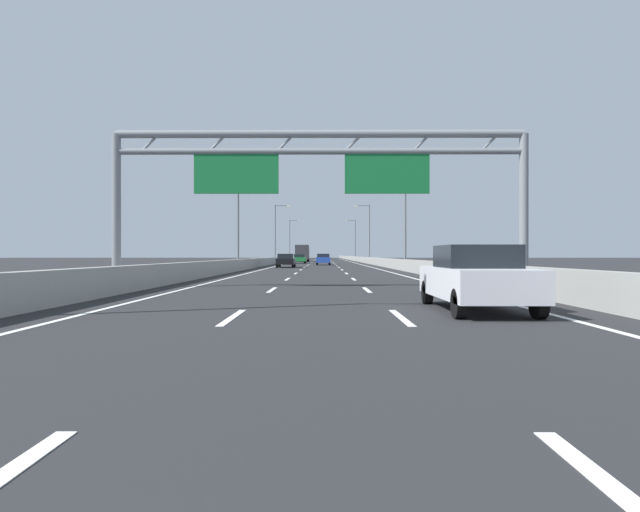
{
  "coord_description": "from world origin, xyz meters",
  "views": [
    {
      "loc": [
        0.14,
        0.91,
        1.35
      ],
      "look_at": [
        -0.28,
        75.56,
        1.14
      ],
      "focal_mm": 30.55,
      "sensor_mm": 36.0,
      "label": 1
    }
  ],
  "objects_px": {
    "streetlamp_left_mid": "(241,211)",
    "streetlamp_left_far": "(277,230)",
    "white_car": "(476,277)",
    "blue_car": "(323,259)",
    "green_car": "(300,259)",
    "streetlamp_right_far": "(368,230)",
    "black_car": "(286,260)",
    "box_truck": "(302,253)",
    "streetlamp_right_mid": "(403,211)",
    "sign_gantry": "(318,168)",
    "streetlamp_left_distant": "(291,237)",
    "streetlamp_right_distant": "(354,237)"
  },
  "relations": [
    {
      "from": "streetlamp_right_distant",
      "to": "green_car",
      "type": "distance_m",
      "value": 46.67
    },
    {
      "from": "streetlamp_right_far",
      "to": "box_truck",
      "type": "relative_size",
      "value": 1.19
    },
    {
      "from": "streetlamp_left_distant",
      "to": "blue_car",
      "type": "xyz_separation_m",
      "value": [
        7.63,
        -57.57,
        -4.64
      ]
    },
    {
      "from": "streetlamp_left_far",
      "to": "blue_car",
      "type": "xyz_separation_m",
      "value": [
        7.63,
        -18.85,
        -4.64
      ]
    },
    {
      "from": "sign_gantry",
      "to": "streetlamp_right_far",
      "type": "xyz_separation_m",
      "value": [
        7.54,
        66.89,
        0.57
      ]
    },
    {
      "from": "blue_car",
      "to": "box_truck",
      "type": "xyz_separation_m",
      "value": [
        -3.89,
        31.2,
        0.94
      ]
    },
    {
      "from": "streetlamp_right_mid",
      "to": "box_truck",
      "type": "relative_size",
      "value": 1.19
    },
    {
      "from": "streetlamp_left_far",
      "to": "streetlamp_left_distant",
      "type": "relative_size",
      "value": 1.0
    },
    {
      "from": "streetlamp_left_far",
      "to": "green_car",
      "type": "xyz_separation_m",
      "value": [
        4.05,
        -6.42,
        -4.68
      ]
    },
    {
      "from": "streetlamp_right_mid",
      "to": "streetlamp_right_far",
      "type": "bearing_deg",
      "value": 90.0
    },
    {
      "from": "white_car",
      "to": "black_car",
      "type": "distance_m",
      "value": 44.39
    },
    {
      "from": "streetlamp_right_mid",
      "to": "green_car",
      "type": "distance_m",
      "value": 34.4
    },
    {
      "from": "blue_car",
      "to": "white_car",
      "type": "xyz_separation_m",
      "value": [
        3.65,
        -56.81,
        0.04
      ]
    },
    {
      "from": "streetlamp_right_distant",
      "to": "green_car",
      "type": "bearing_deg",
      "value": -103.56
    },
    {
      "from": "streetlamp_right_mid",
      "to": "green_car",
      "type": "xyz_separation_m",
      "value": [
        -10.88,
        32.3,
        -4.68
      ]
    },
    {
      "from": "streetlamp_right_mid",
      "to": "sign_gantry",
      "type": "bearing_deg",
      "value": -104.98
    },
    {
      "from": "streetlamp_left_distant",
      "to": "blue_car",
      "type": "distance_m",
      "value": 58.26
    },
    {
      "from": "streetlamp_right_far",
      "to": "streetlamp_left_distant",
      "type": "bearing_deg",
      "value": 111.09
    },
    {
      "from": "streetlamp_right_mid",
      "to": "white_car",
      "type": "xyz_separation_m",
      "value": [
        -3.65,
        -36.95,
        -4.6
      ]
    },
    {
      "from": "streetlamp_left_mid",
      "to": "streetlamp_left_far",
      "type": "relative_size",
      "value": 1.0
    },
    {
      "from": "streetlamp_left_distant",
      "to": "streetlamp_right_distant",
      "type": "xyz_separation_m",
      "value": [
        14.93,
        0.0,
        0.0
      ]
    },
    {
      "from": "streetlamp_right_far",
      "to": "green_car",
      "type": "distance_m",
      "value": 13.48
    },
    {
      "from": "streetlamp_right_distant",
      "to": "black_car",
      "type": "bearing_deg",
      "value": -99.01
    },
    {
      "from": "streetlamp_left_mid",
      "to": "box_truck",
      "type": "bearing_deg",
      "value": 85.8
    },
    {
      "from": "streetlamp_right_far",
      "to": "black_car",
      "type": "height_order",
      "value": "streetlamp_right_far"
    },
    {
      "from": "streetlamp_left_distant",
      "to": "streetlamp_right_mid",
      "type": "bearing_deg",
      "value": -79.09
    },
    {
      "from": "streetlamp_left_mid",
      "to": "streetlamp_right_mid",
      "type": "height_order",
      "value": "same"
    },
    {
      "from": "streetlamp_right_mid",
      "to": "green_car",
      "type": "height_order",
      "value": "streetlamp_right_mid"
    },
    {
      "from": "white_car",
      "to": "box_truck",
      "type": "bearing_deg",
      "value": 94.89
    },
    {
      "from": "blue_car",
      "to": "green_car",
      "type": "bearing_deg",
      "value": 106.1
    },
    {
      "from": "streetlamp_left_mid",
      "to": "box_truck",
      "type": "distance_m",
      "value": 51.33
    },
    {
      "from": "green_car",
      "to": "sign_gantry",
      "type": "bearing_deg",
      "value": -86.83
    },
    {
      "from": "streetlamp_left_far",
      "to": "blue_car",
      "type": "distance_m",
      "value": 20.86
    },
    {
      "from": "sign_gantry",
      "to": "blue_car",
      "type": "relative_size",
      "value": 3.7
    },
    {
      "from": "blue_car",
      "to": "black_car",
      "type": "relative_size",
      "value": 1.02
    },
    {
      "from": "sign_gantry",
      "to": "streetlamp_right_mid",
      "type": "height_order",
      "value": "streetlamp_right_mid"
    },
    {
      "from": "streetlamp_right_far",
      "to": "black_car",
      "type": "relative_size",
      "value": 2.14
    },
    {
      "from": "white_car",
      "to": "box_truck",
      "type": "distance_m",
      "value": 88.33
    },
    {
      "from": "white_car",
      "to": "streetlamp_right_far",
      "type": "bearing_deg",
      "value": 87.24
    },
    {
      "from": "streetlamp_right_mid",
      "to": "streetlamp_right_distant",
      "type": "distance_m",
      "value": 77.44
    },
    {
      "from": "sign_gantry",
      "to": "streetlamp_left_distant",
      "type": "bearing_deg",
      "value": 94.0
    },
    {
      "from": "streetlamp_left_far",
      "to": "box_truck",
      "type": "xyz_separation_m",
      "value": [
        3.75,
        12.34,
        -3.7
      ]
    },
    {
      "from": "blue_car",
      "to": "green_car",
      "type": "relative_size",
      "value": 0.99
    },
    {
      "from": "streetlamp_left_mid",
      "to": "white_car",
      "type": "xyz_separation_m",
      "value": [
        11.28,
        -36.95,
        -4.6
      ]
    },
    {
      "from": "sign_gantry",
      "to": "green_car",
      "type": "distance_m",
      "value": 60.7
    },
    {
      "from": "black_car",
      "to": "green_car",
      "type": "xyz_separation_m",
      "value": [
        0.32,
        25.5,
        -0.0
      ]
    },
    {
      "from": "streetlamp_left_distant",
      "to": "box_truck",
      "type": "xyz_separation_m",
      "value": [
        3.75,
        -26.38,
        -3.7
      ]
    },
    {
      "from": "sign_gantry",
      "to": "green_car",
      "type": "xyz_separation_m",
      "value": [
        -3.35,
        60.47,
        -4.11
      ]
    },
    {
      "from": "streetlamp_left_mid",
      "to": "streetlamp_right_far",
      "type": "distance_m",
      "value": 41.5
    },
    {
      "from": "streetlamp_right_far",
      "to": "blue_car",
      "type": "distance_m",
      "value": 20.74
    }
  ]
}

